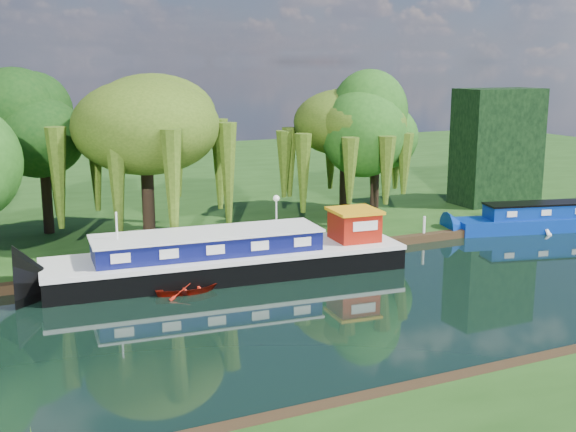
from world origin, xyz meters
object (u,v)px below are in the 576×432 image
red_dinghy (188,292)px  white_cruiser (538,232)px  dutch_barge (231,257)px  narrowboat (555,219)px

red_dinghy → white_cruiser: bearing=-79.3°
dutch_barge → narrowboat: size_ratio=1.36×
dutch_barge → narrowboat: (21.75, 0.71, -0.24)m
narrowboat → red_dinghy: 24.60m
dutch_barge → red_dinghy: 3.31m
dutch_barge → red_dinghy: (-2.72, -1.64, -0.92)m
narrowboat → red_dinghy: narrowboat is taller
narrowboat → white_cruiser: bearing=-165.1°
white_cruiser → narrowboat: bearing=-75.1°
dutch_barge → white_cruiser: dutch_barge is taller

